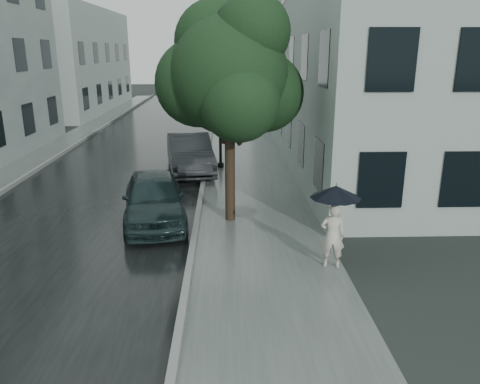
{
  "coord_description": "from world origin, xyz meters",
  "views": [
    {
      "loc": [
        -0.72,
        -10.07,
        4.84
      ],
      "look_at": [
        -0.36,
        1.51,
        1.3
      ],
      "focal_mm": 35.0,
      "sensor_mm": 36.0,
      "label": 1
    }
  ],
  "objects_px": {
    "lamp_post": "(216,99)",
    "car_far": "(190,153)",
    "car_near": "(154,198)",
    "pedestrian": "(332,236)",
    "street_tree": "(229,73)"
  },
  "relations": [
    {
      "from": "pedestrian",
      "to": "lamp_post",
      "type": "height_order",
      "value": "lamp_post"
    },
    {
      "from": "street_tree",
      "to": "lamp_post",
      "type": "bearing_deg",
      "value": 94.42
    },
    {
      "from": "pedestrian",
      "to": "car_far",
      "type": "relative_size",
      "value": 0.33
    },
    {
      "from": "lamp_post",
      "to": "car_far",
      "type": "bearing_deg",
      "value": -169.16
    },
    {
      "from": "street_tree",
      "to": "car_near",
      "type": "height_order",
      "value": "street_tree"
    },
    {
      "from": "street_tree",
      "to": "lamp_post",
      "type": "relative_size",
      "value": 1.24
    },
    {
      "from": "car_near",
      "to": "car_far",
      "type": "distance_m",
      "value": 5.9
    },
    {
      "from": "car_far",
      "to": "car_near",
      "type": "bearing_deg",
      "value": -105.48
    },
    {
      "from": "pedestrian",
      "to": "car_near",
      "type": "bearing_deg",
      "value": -26.62
    },
    {
      "from": "pedestrian",
      "to": "lamp_post",
      "type": "distance_m",
      "value": 10.26
    },
    {
      "from": "street_tree",
      "to": "car_far",
      "type": "xyz_separation_m",
      "value": [
        -1.6,
        5.62,
        -3.44
      ]
    },
    {
      "from": "lamp_post",
      "to": "car_far",
      "type": "xyz_separation_m",
      "value": [
        -1.11,
        -0.65,
        -2.13
      ]
    },
    {
      "from": "street_tree",
      "to": "car_far",
      "type": "relative_size",
      "value": 1.33
    },
    {
      "from": "pedestrian",
      "to": "lamp_post",
      "type": "xyz_separation_m",
      "value": [
        -2.79,
        9.64,
        2.13
      ]
    },
    {
      "from": "lamp_post",
      "to": "car_near",
      "type": "distance_m",
      "value": 7.09
    }
  ]
}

